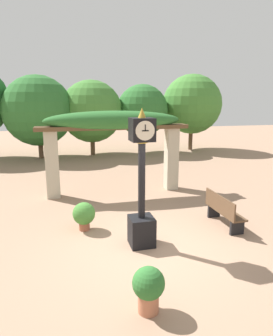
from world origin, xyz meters
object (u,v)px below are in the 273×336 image
(pedestal_clock, at_px, (142,191))
(potted_plant_near_right, at_px, (84,214))
(potted_plant_near_left, at_px, (148,287))
(park_bench, at_px, (223,211))

(pedestal_clock, relative_size, potted_plant_near_right, 4.25)
(pedestal_clock, bearing_deg, potted_plant_near_left, -102.14)
(potted_plant_near_right, relative_size, park_bench, 0.50)
(potted_plant_near_left, bearing_deg, pedestal_clock, 77.86)
(pedestal_clock, height_order, park_bench, pedestal_clock)
(potted_plant_near_right, distance_m, park_bench, 3.83)
(pedestal_clock, xyz_separation_m, potted_plant_near_left, (-0.50, -2.31, -0.90))
(potted_plant_near_left, bearing_deg, park_bench, 43.71)
(potted_plant_near_left, distance_m, park_bench, 4.14)
(potted_plant_near_left, bearing_deg, potted_plant_near_right, 102.63)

